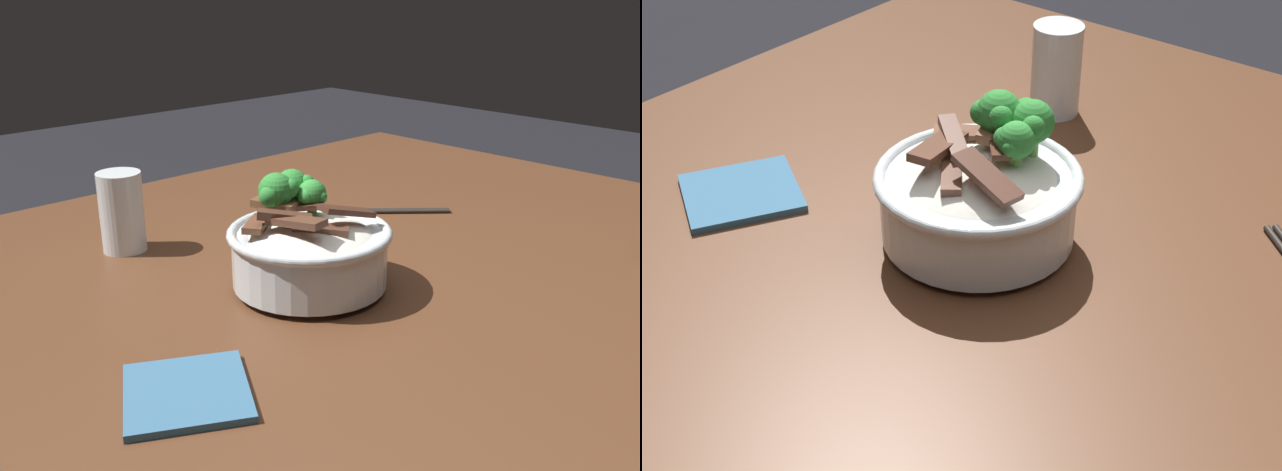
% 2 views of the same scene
% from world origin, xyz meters
% --- Properties ---
extents(dining_table, '(1.34, 1.03, 0.79)m').
position_xyz_m(dining_table, '(0.00, 0.00, 0.69)').
color(dining_table, '#56331E').
rests_on(dining_table, ground).
extents(rice_bowl, '(0.21, 0.21, 0.15)m').
position_xyz_m(rice_bowl, '(0.13, 0.06, 0.84)').
color(rice_bowl, silver).
rests_on(rice_bowl, dining_table).
extents(drinking_glass, '(0.06, 0.06, 0.12)m').
position_xyz_m(drinking_glass, '(0.23, -0.22, 0.84)').
color(drinking_glass, white).
rests_on(drinking_glass, dining_table).
extents(chopsticks_pair, '(0.17, 0.16, 0.01)m').
position_xyz_m(chopsticks_pair, '(-0.18, -0.07, 0.79)').
color(chopsticks_pair, '#28231E').
rests_on(chopsticks_pair, dining_table).
extents(folded_napkin, '(0.16, 0.16, 0.01)m').
position_xyz_m(folded_napkin, '(0.39, 0.17, 0.79)').
color(folded_napkin, '#386689').
rests_on(folded_napkin, dining_table).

